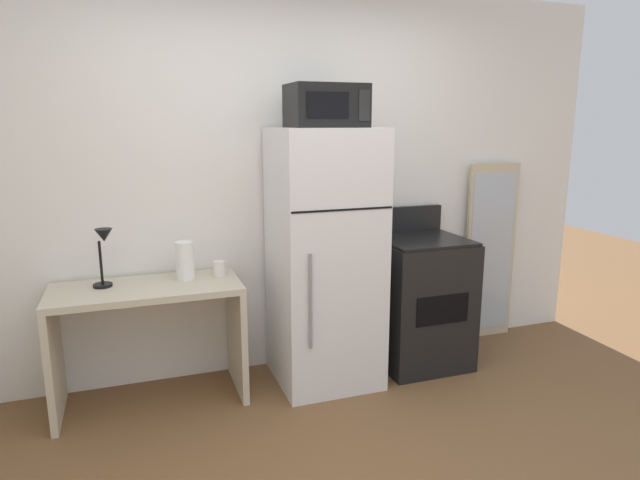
# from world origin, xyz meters

# --- Properties ---
(wall_back_white) EXTENTS (5.00, 0.10, 2.60)m
(wall_back_white) POSITION_xyz_m (0.00, 1.70, 1.30)
(wall_back_white) COLOR white
(wall_back_white) RESTS_ON ground
(desk) EXTENTS (1.11, 0.52, 0.75)m
(desk) POSITION_xyz_m (-0.90, 1.37, 0.52)
(desk) COLOR beige
(desk) RESTS_ON ground
(desk_lamp) EXTENTS (0.14, 0.12, 0.35)m
(desk_lamp) POSITION_xyz_m (-1.12, 1.42, 0.99)
(desk_lamp) COLOR black
(desk_lamp) RESTS_ON desk
(coffee_mug) EXTENTS (0.08, 0.08, 0.09)m
(coffee_mug) POSITION_xyz_m (-0.44, 1.44, 0.80)
(coffee_mug) COLOR white
(coffee_mug) RESTS_ON desk
(paper_towel_roll) EXTENTS (0.11, 0.11, 0.24)m
(paper_towel_roll) POSITION_xyz_m (-0.66, 1.43, 0.87)
(paper_towel_roll) COLOR white
(paper_towel_roll) RESTS_ON desk
(refrigerator) EXTENTS (0.65, 0.66, 1.68)m
(refrigerator) POSITION_xyz_m (0.22, 1.31, 0.84)
(refrigerator) COLOR white
(refrigerator) RESTS_ON ground
(microwave) EXTENTS (0.46, 0.35, 0.26)m
(microwave) POSITION_xyz_m (0.22, 1.29, 1.81)
(microwave) COLOR black
(microwave) RESTS_ON refrigerator
(oven_range) EXTENTS (0.61, 0.61, 1.10)m
(oven_range) POSITION_xyz_m (0.95, 1.33, 0.47)
(oven_range) COLOR black
(oven_range) RESTS_ON ground
(leaning_mirror) EXTENTS (0.44, 0.03, 1.40)m
(leaning_mirror) POSITION_xyz_m (1.72, 1.59, 0.70)
(leaning_mirror) COLOR #C6B793
(leaning_mirror) RESTS_ON ground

